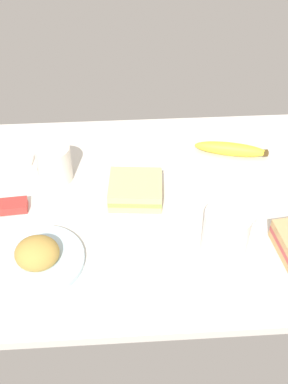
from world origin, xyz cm
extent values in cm
cube|color=beige|center=(0.00, 0.00, 1.00)|extent=(90.00, 64.00, 2.00)
cylinder|color=silver|center=(20.95, 15.30, 2.60)|extent=(17.39, 17.39, 1.20)
ellipsoid|color=#B28C3F|center=(20.95, 15.30, 4.72)|extent=(8.38, 7.54, 6.07)
cylinder|color=white|center=(-14.51, 14.49, 6.94)|extent=(8.77, 8.77, 9.89)
cylinder|color=black|center=(-14.51, 14.49, 11.39)|extent=(7.71, 7.71, 0.40)
cylinder|color=white|center=(-19.26, 10.89, 7.44)|extent=(3.34, 3.87, 1.20)
cylinder|color=silver|center=(19.51, -9.36, 6.28)|extent=(7.65, 7.65, 8.56)
cylinder|color=brown|center=(19.51, -9.36, 10.06)|extent=(6.73, 6.73, 0.40)
cylinder|color=silver|center=(24.69, -9.88, 6.71)|extent=(1.54, 3.55, 1.20)
cube|color=#DBB77A|center=(1.73, -1.72, 2.80)|extent=(12.18, 11.15, 1.60)
cube|color=#8CB24C|center=(1.73, -1.72, 4.20)|extent=(12.18, 11.15, 1.20)
cube|color=#DBB77A|center=(1.73, -1.72, 5.60)|extent=(12.18, 11.15, 1.60)
ellipsoid|color=yellow|center=(-21.95, -15.55, 3.62)|extent=(17.69, 7.44, 3.24)
cube|color=#4C3819|center=(-29.98, -13.50, 3.62)|extent=(1.20, 1.20, 1.20)
cube|color=white|center=(-1.21, -18.40, 2.15)|extent=(17.54, 17.54, 0.30)
camera|label=1|loc=(4.52, 72.26, 71.36)|focal=43.26mm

